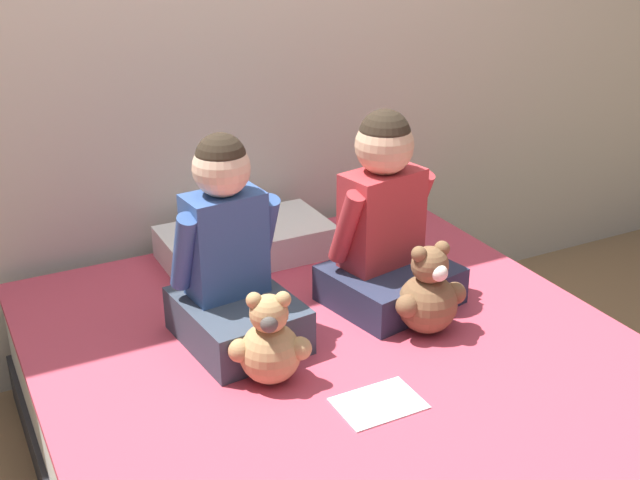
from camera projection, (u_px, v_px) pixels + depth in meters
wall_behind_bed at (206, 1)px, 2.63m from camera, size 8.00×0.06×2.50m
bed at (368, 445)px, 2.17m from camera, size 1.60×2.02×0.43m
child_on_left at (230, 263)px, 2.18m from camera, size 0.32×0.39×0.59m
child_on_right at (386, 225)px, 2.38m from camera, size 0.41×0.37×0.59m
teddy_bear_held_by_left_child at (270, 344)px, 2.03m from camera, size 0.20×0.16×0.25m
teddy_bear_held_by_right_child at (428, 295)px, 2.25m from camera, size 0.23×0.17×0.27m
pillow_at_headboard at (246, 242)px, 2.73m from camera, size 0.56×0.31×0.11m
sign_card at (379, 403)px, 1.97m from camera, size 0.21×0.15×0.00m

